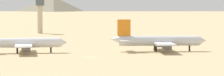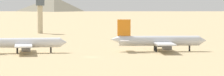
# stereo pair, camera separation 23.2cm
# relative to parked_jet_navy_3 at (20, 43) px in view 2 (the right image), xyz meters

# --- Properties ---
(ground) EXTENTS (4000.00, 4000.00, 0.00)m
(ground) POSITION_rel_parked_jet_navy_3_xyz_m (26.88, -22.29, -4.15)
(ground) COLOR tan
(parked_jet_navy_3) EXTENTS (38.32, 32.13, 12.68)m
(parked_jet_navy_3) POSITION_rel_parked_jet_navy_3_xyz_m (0.00, 0.00, 0.00)
(parked_jet_navy_3) COLOR white
(parked_jet_navy_3) RESTS_ON ground
(parked_jet_orange_4) EXTENTS (40.73, 34.42, 13.45)m
(parked_jet_orange_4) POSITION_rel_parked_jet_navy_3_xyz_m (57.44, -1.04, 0.25)
(parked_jet_orange_4) COLOR silver
(parked_jet_orange_4) RESTS_ON ground
(control_tower) EXTENTS (5.20, 5.20, 22.16)m
(control_tower) POSITION_rel_parked_jet_navy_3_xyz_m (15.56, 141.96, 9.22)
(control_tower) COLOR #C6B793
(control_tower) RESTS_ON ground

